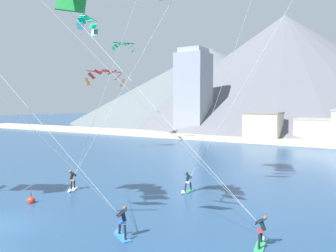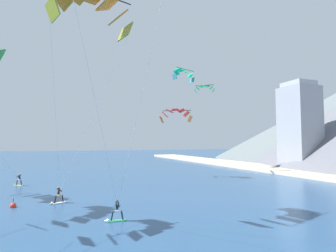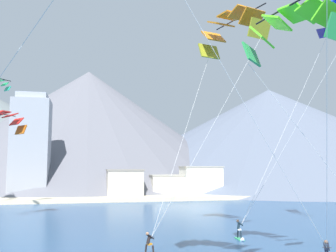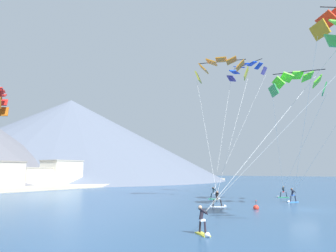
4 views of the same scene
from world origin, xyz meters
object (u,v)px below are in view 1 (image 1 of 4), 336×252
object	(u,v)px
parafoil_kite_distant_high_outer	(105,76)
kitesurfer_far_left	(261,236)
race_marker_buoy	(31,201)
parafoil_kite_distant_low_drift	(124,46)
kitesurfer_mid_center	(186,187)
parafoil_kite_distant_mid_solo	(88,23)
kitesurfer_far_right	(72,184)
kitesurfer_near_lead	(121,227)

from	to	relation	value
parafoil_kite_distant_high_outer	kitesurfer_far_left	bearing A→B (deg)	-35.58
kitesurfer_far_left	race_marker_buoy	world-z (taller)	kitesurfer_far_left
parafoil_kite_distant_low_drift	kitesurfer_mid_center	bearing A→B (deg)	-42.07
parafoil_kite_distant_low_drift	race_marker_buoy	size ratio (longest dim) A/B	3.79
parafoil_kite_distant_high_outer	parafoil_kite_distant_low_drift	bearing A→B (deg)	108.02
kitesurfer_mid_center	parafoil_kite_distant_low_drift	xyz separation A→B (m)	(-24.56, 22.16, 16.78)
kitesurfer_mid_center	parafoil_kite_distant_mid_solo	distance (m)	43.74
parafoil_kite_distant_high_outer	race_marker_buoy	size ratio (longest dim) A/B	5.47
kitesurfer_far_left	parafoil_kite_distant_low_drift	distance (m)	46.56
kitesurfer_mid_center	kitesurfer_far_left	bearing A→B (deg)	-40.26
parafoil_kite_distant_low_drift	race_marker_buoy	world-z (taller)	parafoil_kite_distant_low_drift
parafoil_kite_distant_high_outer	parafoil_kite_distant_mid_solo	world-z (taller)	parafoil_kite_distant_mid_solo
kitesurfer_far_right	kitesurfer_near_lead	bearing A→B (deg)	-28.35
kitesurfer_near_lead	kitesurfer_far_right	world-z (taller)	kitesurfer_near_lead
parafoil_kite_distant_low_drift	race_marker_buoy	bearing A→B (deg)	-61.70
kitesurfer_mid_center	kitesurfer_far_right	world-z (taller)	kitesurfer_far_right
kitesurfer_far_right	race_marker_buoy	world-z (taller)	kitesurfer_far_right
parafoil_kite_distant_low_drift	parafoil_kite_distant_high_outer	bearing A→B (deg)	-71.98
kitesurfer_far_left	parafoil_kite_distant_low_drift	world-z (taller)	parafoil_kite_distant_low_drift
kitesurfer_far_right	parafoil_kite_distant_high_outer	distance (m)	26.10
kitesurfer_near_lead	parafoil_kite_distant_low_drift	world-z (taller)	parafoil_kite_distant_low_drift
kitesurfer_far_left	kitesurfer_far_right	size ratio (longest dim) A/B	1.02
kitesurfer_near_lead	parafoil_kite_distant_high_outer	world-z (taller)	parafoil_kite_distant_high_outer
kitesurfer_far_left	parafoil_kite_distant_low_drift	bearing A→B (deg)	138.36
kitesurfer_far_right	parafoil_kite_distant_low_drift	world-z (taller)	parafoil_kite_distant_low_drift
kitesurfer_near_lead	parafoil_kite_distant_mid_solo	world-z (taller)	parafoil_kite_distant_mid_solo
parafoil_kite_distant_high_outer	parafoil_kite_distant_low_drift	xyz separation A→B (m)	(-2.39, 7.35, 5.83)
kitesurfer_mid_center	kitesurfer_far_left	size ratio (longest dim) A/B	0.99
kitesurfer_far_left	race_marker_buoy	distance (m)	16.14
kitesurfer_near_lead	kitesurfer_far_left	distance (m)	7.25
kitesurfer_near_lead	kitesurfer_mid_center	bearing A→B (deg)	97.37
kitesurfer_near_lead	race_marker_buoy	xyz separation A→B (m)	(-9.40, 1.27, -0.37)
kitesurfer_near_lead	kitesurfer_far_right	bearing A→B (deg)	151.65
parafoil_kite_distant_high_outer	race_marker_buoy	distance (m)	29.27
kitesurfer_mid_center	parafoil_kite_distant_high_outer	distance (m)	28.83
kitesurfer_far_left	parafoil_kite_distant_low_drift	xyz separation A→B (m)	(-32.45, 28.85, 16.80)
kitesurfer_near_lead	kitesurfer_far_left	xyz separation A→B (m)	(6.66, 2.86, -0.06)
race_marker_buoy	kitesurfer_far_right	bearing A→B (deg)	92.01
parafoil_kite_distant_low_drift	parafoil_kite_distant_mid_solo	bearing A→B (deg)	-170.74
parafoil_kite_distant_mid_solo	kitesurfer_far_right	bearing A→B (deg)	-47.13
kitesurfer_mid_center	parafoil_kite_distant_high_outer	bearing A→B (deg)	146.24
parafoil_kite_distant_mid_solo	kitesurfer_near_lead	bearing A→B (deg)	-42.69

